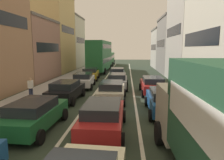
# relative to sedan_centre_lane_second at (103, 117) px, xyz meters

# --- Properties ---
(sidewalk_left) EXTENTS (2.60, 64.00, 0.14)m
(sidewalk_left) POSITION_rel_sedan_centre_lane_second_xyz_m (-6.70, 13.80, -0.73)
(sidewalk_left) COLOR #999999
(sidewalk_left) RESTS_ON ground
(lane_stripe_left) EXTENTS (0.16, 60.00, 0.01)m
(lane_stripe_left) POSITION_rel_sedan_centre_lane_second_xyz_m (-1.70, 13.80, -0.79)
(lane_stripe_left) COLOR silver
(lane_stripe_left) RESTS_ON ground
(lane_stripe_right) EXTENTS (0.16, 60.00, 0.01)m
(lane_stripe_right) POSITION_rel_sedan_centre_lane_second_xyz_m (1.70, 13.80, -0.79)
(lane_stripe_right) COLOR silver
(lane_stripe_right) RESTS_ON ground
(building_row_left) EXTENTS (7.20, 43.90, 12.76)m
(building_row_left) POSITION_rel_sedan_centre_lane_second_xyz_m (-12.00, 15.64, 4.73)
(building_row_left) COLOR gray
(building_row_left) RESTS_ON ground
(building_row_right) EXTENTS (7.20, 43.90, 10.97)m
(building_row_right) POSITION_rel_sedan_centre_lane_second_xyz_m (9.90, 15.98, 3.66)
(building_row_right) COLOR #B2ADA3
(building_row_right) RESTS_ON ground
(sedan_centre_lane_second) EXTENTS (2.08, 4.31, 1.49)m
(sedan_centre_lane_second) POSITION_rel_sedan_centre_lane_second_xyz_m (0.00, 0.00, 0.00)
(sedan_centre_lane_second) COLOR #A51E1E
(sedan_centre_lane_second) RESTS_ON ground
(wagon_left_lane_second) EXTENTS (2.21, 4.37, 1.49)m
(wagon_left_lane_second) POSITION_rel_sedan_centre_lane_second_xyz_m (-3.29, 0.11, 0.00)
(wagon_left_lane_second) COLOR #19592D
(wagon_left_lane_second) RESTS_ON ground
(hatchback_centre_lane_third) EXTENTS (2.07, 4.30, 1.49)m
(hatchback_centre_lane_third) POSITION_rel_sedan_centre_lane_second_xyz_m (-0.02, 5.76, 0.00)
(hatchback_centre_lane_third) COLOR beige
(hatchback_centre_lane_third) RESTS_ON ground
(sedan_left_lane_third) EXTENTS (2.19, 4.36, 1.49)m
(sedan_left_lane_third) POSITION_rel_sedan_centre_lane_second_xyz_m (-3.43, 5.70, 0.00)
(sedan_left_lane_third) COLOR black
(sedan_left_lane_third) RESTS_ON ground
(coupe_centre_lane_fourth) EXTENTS (2.09, 4.31, 1.49)m
(coupe_centre_lane_fourth) POSITION_rel_sedan_centre_lane_second_xyz_m (0.18, 10.65, 0.00)
(coupe_centre_lane_fourth) COLOR gray
(coupe_centre_lane_fourth) RESTS_ON ground
(sedan_left_lane_fourth) EXTENTS (2.26, 4.40, 1.49)m
(sedan_left_lane_fourth) POSITION_rel_sedan_centre_lane_second_xyz_m (-3.24, 10.96, 0.00)
(sedan_left_lane_fourth) COLOR silver
(sedan_left_lane_fourth) RESTS_ON ground
(sedan_centre_lane_fifth) EXTENTS (2.17, 4.35, 1.49)m
(sedan_centre_lane_fifth) POSITION_rel_sedan_centre_lane_second_xyz_m (-0.14, 16.37, 0.00)
(sedan_centre_lane_fifth) COLOR #759EB7
(sedan_centre_lane_fifth) RESTS_ON ground
(sedan_left_lane_fifth) EXTENTS (2.27, 4.40, 1.49)m
(sedan_left_lane_fifth) POSITION_rel_sedan_centre_lane_second_xyz_m (-3.47, 16.13, 0.00)
(sedan_left_lane_fifth) COLOR #B29319
(sedan_left_lane_fifth) RESTS_ON ground
(sedan_right_lane_behind_truck) EXTENTS (2.11, 4.32, 1.49)m
(sedan_right_lane_behind_truck) POSITION_rel_sedan_centre_lane_second_xyz_m (3.33, 3.15, 0.00)
(sedan_right_lane_behind_truck) COLOR #194C8C
(sedan_right_lane_behind_truck) RESTS_ON ground
(wagon_right_lane_far) EXTENTS (2.08, 4.31, 1.49)m
(wagon_right_lane_far) POSITION_rel_sedan_centre_lane_second_xyz_m (3.29, 8.50, 0.00)
(wagon_right_lane_far) COLOR #A51E1E
(wagon_right_lane_far) RESTS_ON ground
(bus_mid_queue_primary) EXTENTS (3.14, 10.60, 5.06)m
(bus_mid_queue_primary) POSITION_rel_sedan_centre_lane_second_xyz_m (-3.33, 24.66, 2.03)
(bus_mid_queue_primary) COLOR #1E6033
(bus_mid_queue_primary) RESTS_ON ground
(bus_far_queue_secondary) EXTENTS (2.83, 10.51, 2.90)m
(bus_far_queue_secondary) POSITION_rel_sedan_centre_lane_second_xyz_m (-3.40, 38.70, 0.96)
(bus_far_queue_secondary) COLOR #1E6033
(bus_far_queue_secondary) RESTS_ON ground
(pedestrian_near_kerb) EXTENTS (0.34, 0.50, 1.66)m
(pedestrian_near_kerb) POSITION_rel_sedan_centre_lane_second_xyz_m (-6.41, 6.18, 0.15)
(pedestrian_near_kerb) COLOR #262D47
(pedestrian_near_kerb) RESTS_ON ground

